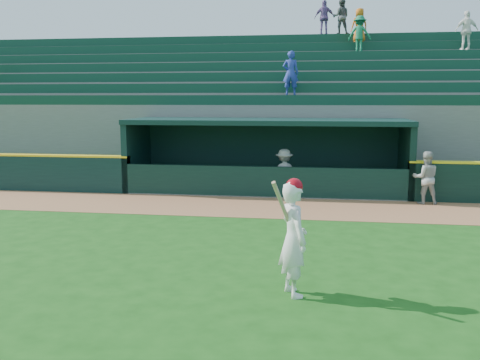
{
  "coord_description": "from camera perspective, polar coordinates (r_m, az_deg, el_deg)",
  "views": [
    {
      "loc": [
        1.81,
        -10.35,
        3.15
      ],
      "look_at": [
        0.0,
        1.6,
        1.3
      ],
      "focal_mm": 40.0,
      "sensor_mm": 36.0,
      "label": 1
    }
  ],
  "objects": [
    {
      "name": "ground",
      "position": [
        10.97,
        -1.26,
        -7.98
      ],
      "size": [
        120.0,
        120.0,
        0.0
      ],
      "primitive_type": "plane",
      "color": "#174A12",
      "rests_on": "ground"
    },
    {
      "name": "warning_track",
      "position": [
        15.68,
        1.81,
        -2.88
      ],
      "size": [
        40.0,
        3.0,
        0.01
      ],
      "primitive_type": "cube",
      "color": "#98623D",
      "rests_on": "ground"
    },
    {
      "name": "dugout_player_front",
      "position": [
        16.97,
        19.19,
        0.23
      ],
      "size": [
        0.79,
        0.63,
        1.59
      ],
      "primitive_type": "imported",
      "rotation": [
        0.0,
        0.0,
        3.18
      ],
      "color": "#A8A9A3",
      "rests_on": "ground"
    },
    {
      "name": "dugout_player_inside",
      "position": [
        17.46,
        4.74,
        0.81
      ],
      "size": [
        1.09,
        0.78,
        1.53
      ],
      "primitive_type": "imported",
      "rotation": [
        0.0,
        0.0,
        3.37
      ],
      "color": "#989893",
      "rests_on": "ground"
    },
    {
      "name": "dugout",
      "position": [
        18.53,
        2.97,
        3.13
      ],
      "size": [
        9.4,
        2.8,
        2.46
      ],
      "color": "slate",
      "rests_on": "ground"
    },
    {
      "name": "stands",
      "position": [
        23.01,
        4.17,
        6.78
      ],
      "size": [
        34.5,
        6.25,
        7.49
      ],
      "color": "slate",
      "rests_on": "ground"
    },
    {
      "name": "batter_at_plate",
      "position": [
        8.62,
        5.71,
        -6.08
      ],
      "size": [
        0.69,
        0.85,
        1.93
      ],
      "color": "white",
      "rests_on": "ground"
    }
  ]
}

